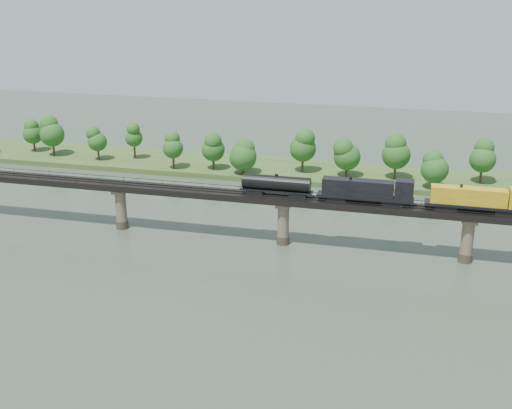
# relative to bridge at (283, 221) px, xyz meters

# --- Properties ---
(ground) EXTENTS (400.00, 400.00, 0.00)m
(ground) POSITION_rel_bridge_xyz_m (0.00, -30.00, -5.46)
(ground) COLOR #324032
(ground) RESTS_ON ground
(far_bank) EXTENTS (300.00, 24.00, 1.60)m
(far_bank) POSITION_rel_bridge_xyz_m (0.00, 55.00, -4.66)
(far_bank) COLOR #335020
(far_bank) RESTS_ON ground
(bridge) EXTENTS (236.00, 30.00, 11.50)m
(bridge) POSITION_rel_bridge_xyz_m (0.00, 0.00, 0.00)
(bridge) COLOR #473A2D
(bridge) RESTS_ON ground
(bridge_superstructure) EXTENTS (220.00, 4.90, 0.75)m
(bridge_superstructure) POSITION_rel_bridge_xyz_m (0.00, 0.00, 6.33)
(bridge_superstructure) COLOR black
(bridge_superstructure) RESTS_ON bridge
(far_treeline) EXTENTS (289.06, 17.54, 13.60)m
(far_treeline) POSITION_rel_bridge_xyz_m (-8.21, 50.52, 3.37)
(far_treeline) COLOR #382619
(far_treeline) RESTS_ON far_bank
(freight_train) EXTENTS (84.03, 3.27, 5.78)m
(freight_train) POSITION_rel_bridge_xyz_m (33.41, -0.00, 8.80)
(freight_train) COLOR black
(freight_train) RESTS_ON bridge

